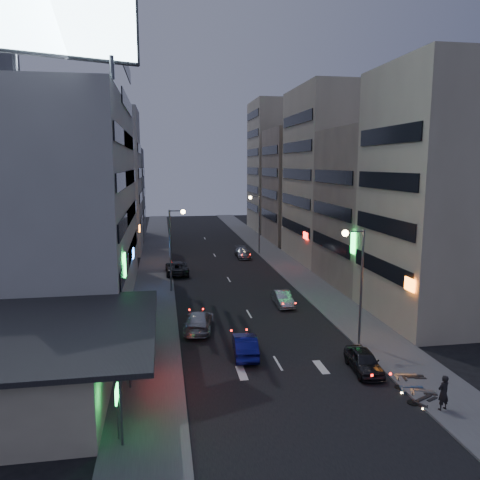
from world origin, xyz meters
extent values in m
plane|color=black|center=(0.00, 0.00, 0.00)|extent=(180.00, 180.00, 0.00)
cube|color=#4C4C4F|center=(-8.00, 30.00, 0.06)|extent=(4.00, 120.00, 0.12)
cube|color=#4C4C4F|center=(8.00, 30.00, 0.06)|extent=(4.00, 120.00, 0.12)
cube|color=#BDB294|center=(-14.00, 2.00, 1.80)|extent=(8.00, 12.00, 3.60)
cube|color=black|center=(-13.00, 2.00, 3.75)|extent=(11.00, 13.00, 0.25)
cube|color=black|center=(-8.90, 2.00, 3.10)|extent=(0.12, 4.00, 0.90)
cube|color=#FF1E14|center=(-8.82, 2.00, 3.10)|extent=(0.04, 3.70, 0.70)
cube|color=#B3B4AF|center=(-17.00, 20.00, 9.00)|extent=(14.00, 24.00, 18.00)
cube|color=#BDB294|center=(15.00, 10.50, 10.00)|extent=(10.00, 11.00, 20.00)
cube|color=tan|center=(15.50, 22.00, 8.00)|extent=(11.00, 12.00, 16.00)
cube|color=#BDB294|center=(15.00, 35.00, 11.00)|extent=(10.00, 14.00, 22.00)
cube|color=#B3B4AF|center=(-15.50, 45.00, 10.00)|extent=(11.00, 10.00, 20.00)
cube|color=gray|center=(-16.00, 58.00, 7.50)|extent=(12.00, 10.00, 15.00)
cube|color=tan|center=(15.50, 50.00, 9.00)|extent=(11.00, 12.00, 18.00)
cube|color=#BDB294|center=(16.00, 64.00, 12.00)|extent=(12.00, 12.00, 24.00)
cylinder|color=#595B60|center=(-16.00, 10.00, 18.75)|extent=(0.30, 0.30, 1.50)
cylinder|color=#595B60|center=(-10.00, 10.00, 18.75)|extent=(0.30, 0.30, 1.50)
cube|color=black|center=(-13.00, 10.00, 21.70)|extent=(9.52, 3.75, 5.00)
cube|color=#B1DAEC|center=(-12.92, 9.79, 21.70)|extent=(9.04, 3.34, 4.60)
cylinder|color=#595B60|center=(6.30, 6.00, 4.12)|extent=(0.16, 0.16, 8.00)
cylinder|color=#595B60|center=(5.60, 6.00, 8.02)|extent=(1.40, 0.10, 0.10)
sphere|color=#FFD88C|center=(5.00, 6.00, 7.92)|extent=(0.44, 0.44, 0.44)
cylinder|color=#595B60|center=(-6.30, 22.00, 4.12)|extent=(0.16, 0.16, 8.00)
cylinder|color=#595B60|center=(-5.60, 22.00, 8.02)|extent=(1.40, 0.10, 0.10)
sphere|color=#FFD88C|center=(-5.00, 22.00, 7.92)|extent=(0.44, 0.44, 0.44)
cylinder|color=#595B60|center=(6.30, 40.00, 4.12)|extent=(0.16, 0.16, 8.00)
cylinder|color=#595B60|center=(5.60, 40.00, 8.02)|extent=(1.40, 0.10, 0.10)
sphere|color=#FFD88C|center=(5.00, 40.00, 7.92)|extent=(0.44, 0.44, 0.44)
imported|color=black|center=(4.85, 2.04, 0.66)|extent=(1.83, 3.97, 1.32)
imported|color=#ACAEB5|center=(3.40, 15.89, 0.64)|extent=(1.39, 3.89, 1.28)
imported|color=black|center=(-5.49, 29.50, 0.75)|extent=(2.58, 5.44, 1.50)
imported|color=gray|center=(3.60, 37.75, 0.66)|extent=(1.94, 4.61, 1.33)
imported|color=navy|center=(-1.83, 5.58, 0.70)|extent=(1.85, 4.37, 1.40)
imported|color=#A6A9AE|center=(-4.47, 10.79, 0.72)|extent=(2.81, 5.23, 1.44)
imported|color=black|center=(6.83, -3.07, 1.04)|extent=(0.76, 0.60, 1.84)
camera|label=1|loc=(-6.97, -23.16, 12.46)|focal=35.00mm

